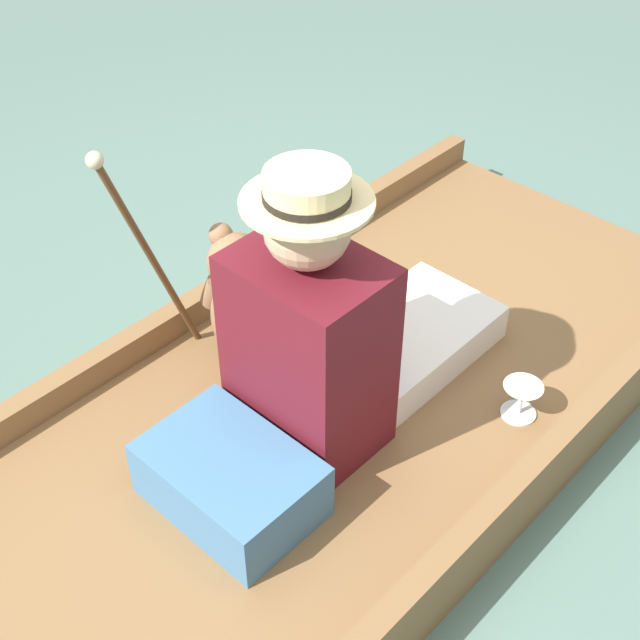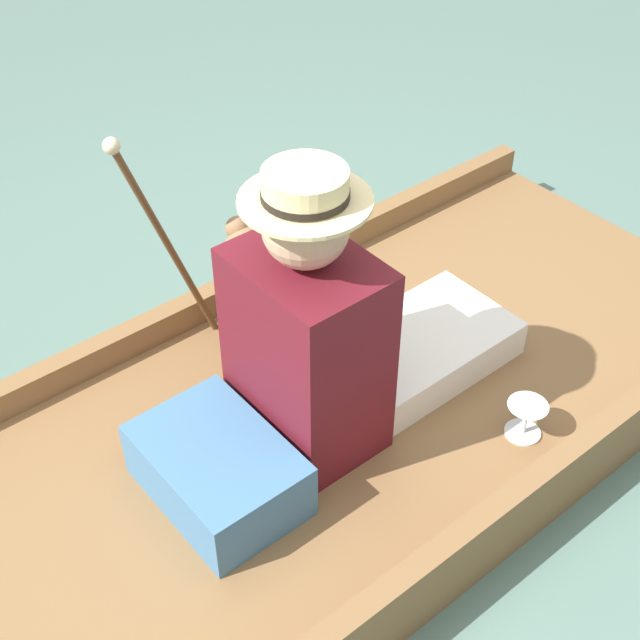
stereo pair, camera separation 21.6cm
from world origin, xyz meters
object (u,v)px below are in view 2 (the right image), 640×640
Objects in this scene: wine_glass at (526,414)px; walking_cane at (158,227)px; teddy_bear at (254,295)px; seated_person at (336,335)px.

wine_glass is 1.08m from walking_cane.
wine_glass is at bearing 31.22° from walking_cane.
teddy_bear is at bearing 49.76° from walking_cane.
teddy_bear is 0.60× the size of walking_cane.
seated_person is 0.35m from teddy_bear.
teddy_bear is 0.33m from walking_cane.
seated_person is 1.14× the size of walking_cane.
walking_cane is at bearing -163.47° from seated_person.
teddy_bear reaches higher than wine_glass.
teddy_bear is (-0.34, -0.00, -0.08)m from seated_person.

